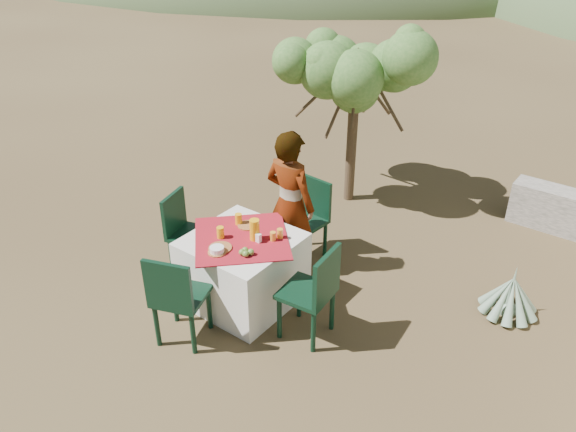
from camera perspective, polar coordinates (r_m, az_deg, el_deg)
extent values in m
plane|color=#3C2D1B|center=(6.49, -8.06, -5.79)|extent=(160.00, 160.00, 0.00)
cube|color=white|center=(5.86, -4.60, -5.41)|extent=(1.02, 1.02, 0.75)
cube|color=#A61828|center=(5.65, -4.75, -2.26)|extent=(1.30, 1.30, 0.01)
cylinder|color=black|center=(6.58, -0.59, -2.43)|extent=(0.05, 0.05, 0.47)
cylinder|color=black|center=(6.39, 1.78, -3.58)|extent=(0.05, 0.05, 0.47)
cylinder|color=black|center=(6.81, 1.44, -1.24)|extent=(0.05, 0.05, 0.47)
cylinder|color=black|center=(6.62, 3.78, -2.31)|extent=(0.05, 0.05, 0.47)
cube|color=black|center=(6.47, 1.63, -0.60)|extent=(0.48, 0.48, 0.04)
cube|color=black|center=(6.49, 2.81, 1.98)|extent=(0.44, 0.08, 0.46)
cylinder|color=black|center=(5.60, -8.02, -9.23)|extent=(0.05, 0.05, 0.49)
cylinder|color=black|center=(5.75, -11.43, -8.46)|extent=(0.05, 0.05, 0.49)
cylinder|color=black|center=(5.35, -9.64, -11.58)|extent=(0.05, 0.05, 0.49)
cylinder|color=black|center=(5.50, -13.19, -10.71)|extent=(0.05, 0.05, 0.49)
cube|color=black|center=(5.40, -10.81, -7.96)|extent=(0.59, 0.59, 0.04)
cube|color=black|center=(5.10, -12.11, -6.98)|extent=(0.44, 0.20, 0.48)
cylinder|color=black|center=(6.27, -9.05, -4.76)|extent=(0.05, 0.05, 0.46)
cylinder|color=black|center=(6.52, -7.56, -3.15)|extent=(0.05, 0.05, 0.46)
cylinder|color=black|center=(6.43, -11.76, -4.08)|extent=(0.05, 0.05, 0.46)
cylinder|color=black|center=(6.67, -10.20, -2.54)|extent=(0.05, 0.05, 0.46)
cube|color=black|center=(6.35, -9.82, -1.87)|extent=(0.53, 0.53, 0.04)
cube|color=black|center=(6.32, -11.54, 0.37)|extent=(0.16, 0.43, 0.45)
cylinder|color=black|center=(5.69, 1.14, -8.16)|extent=(0.05, 0.05, 0.49)
cylinder|color=black|center=(5.44, -0.89, -10.22)|extent=(0.05, 0.05, 0.49)
cylinder|color=black|center=(5.56, 4.50, -9.37)|extent=(0.05, 0.05, 0.49)
cylinder|color=black|center=(5.30, 2.60, -11.57)|extent=(0.05, 0.05, 0.49)
cube|color=black|center=(5.34, 1.88, -7.76)|extent=(0.50, 0.50, 0.04)
cube|color=black|center=(5.10, 3.97, -6.15)|extent=(0.09, 0.46, 0.48)
imported|color=#8C6651|center=(6.07, 0.20, 1.22)|extent=(0.62, 0.42, 1.68)
cylinder|color=#4B3825|center=(7.70, 6.46, 7.10)|extent=(0.14, 0.14, 1.60)
sphere|color=#336324|center=(7.43, 6.82, 12.81)|extent=(0.69, 0.69, 0.69)
sphere|color=#336324|center=(7.10, 11.37, 13.09)|extent=(0.64, 0.64, 0.64)
sphere|color=#336324|center=(7.78, 3.59, 14.62)|extent=(0.60, 0.60, 0.60)
sphere|color=#336324|center=(7.85, 10.12, 15.23)|extent=(0.62, 0.62, 0.62)
sphere|color=#336324|center=(6.91, 4.76, 12.12)|extent=(0.55, 0.55, 0.55)
sphere|color=gray|center=(6.28, 21.35, -8.83)|extent=(0.20, 0.20, 0.20)
cone|color=gray|center=(6.13, 21.78, -6.96)|extent=(0.11, 0.11, 0.57)
cone|color=gray|center=(6.15, 22.80, -7.82)|extent=(0.35, 0.11, 0.47)
cone|color=gray|center=(6.22, 22.78, -7.40)|extent=(0.31, 0.26, 0.50)
cone|color=gray|center=(6.26, 22.34, -6.99)|extent=(0.19, 0.34, 0.49)
cone|color=gray|center=(6.27, 21.66, -6.77)|extent=(0.19, 0.34, 0.49)
cone|color=gray|center=(6.25, 20.97, -6.79)|extent=(0.31, 0.26, 0.50)
cone|color=gray|center=(6.19, 20.55, -7.07)|extent=(0.35, 0.11, 0.47)
cone|color=gray|center=(6.12, 20.54, -7.50)|extent=(0.31, 0.26, 0.50)
cone|color=gray|center=(6.08, 20.97, -7.91)|extent=(0.19, 0.34, 0.49)
cone|color=gray|center=(6.07, 21.68, -8.15)|extent=(0.19, 0.34, 0.49)
cone|color=gray|center=(6.09, 22.38, -8.12)|extent=(0.31, 0.26, 0.50)
cylinder|color=brown|center=(5.84, -4.13, -0.96)|extent=(0.21, 0.21, 0.01)
cylinder|color=brown|center=(5.50, -6.90, -3.23)|extent=(0.23, 0.23, 0.01)
cylinder|color=#FBAC0F|center=(5.86, -5.04, -0.31)|extent=(0.07, 0.07, 0.12)
cylinder|color=#FBAC0F|center=(5.64, -6.88, -1.67)|extent=(0.07, 0.07, 0.12)
cylinder|color=#FBAC0F|center=(5.56, -3.41, -1.39)|extent=(0.10, 0.10, 0.22)
cylinder|color=brown|center=(5.44, -7.21, -3.67)|extent=(0.18, 0.18, 0.01)
cylinder|color=white|center=(5.42, -7.23, -3.39)|extent=(0.14, 0.14, 0.05)
cylinder|color=orange|center=(5.57, -1.54, -2.06)|extent=(0.06, 0.06, 0.09)
cylinder|color=orange|center=(5.61, -0.82, -1.77)|extent=(0.06, 0.06, 0.10)
cube|color=white|center=(5.56, -3.09, -2.20)|extent=(0.07, 0.05, 0.09)
sphere|color=olive|center=(5.40, -4.37, -3.48)|extent=(0.06, 0.06, 0.06)
sphere|color=olive|center=(5.37, -3.79, -3.67)|extent=(0.06, 0.06, 0.06)
sphere|color=olive|center=(5.34, -4.32, -3.86)|extent=(0.06, 0.06, 0.06)
sphere|color=olive|center=(5.37, -4.69, -3.69)|extent=(0.06, 0.06, 0.06)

